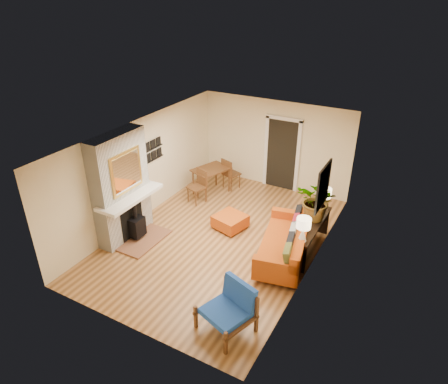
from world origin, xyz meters
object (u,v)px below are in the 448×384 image
at_px(ottoman, 230,221).
at_px(blue_chair, 231,305).
at_px(dining_table, 213,174).
at_px(sofa, 288,244).
at_px(houseplant, 318,200).
at_px(console_table, 312,229).
at_px(lamp_near, 303,227).
at_px(lamp_far, 325,196).

height_order(ottoman, blue_chair, blue_chair).
distance_m(blue_chair, dining_table, 5.08).
bearing_deg(sofa, houseplant, 63.20).
distance_m(blue_chair, console_table, 2.94).
distance_m(console_table, houseplant, 0.67).
relative_size(lamp_near, houseplant, 0.56).
relative_size(lamp_near, lamp_far, 1.00).
height_order(ottoman, lamp_near, lamp_near).
bearing_deg(console_table, blue_chair, -100.39).
relative_size(blue_chair, dining_table, 0.59).
relative_size(ottoman, lamp_near, 1.57).
bearing_deg(houseplant, lamp_far, 88.94).
relative_size(sofa, dining_table, 1.30).
xyz_separation_m(sofa, blue_chair, (-0.15, -2.37, 0.10)).
relative_size(dining_table, lamp_near, 3.31).
distance_m(blue_chair, lamp_far, 3.72).
height_order(ottoman, houseplant, houseplant).
relative_size(blue_chair, lamp_far, 1.97).
distance_m(dining_table, lamp_near, 3.98).
height_order(dining_table, lamp_near, lamp_near).
distance_m(ottoman, lamp_near, 2.33).
xyz_separation_m(blue_chair, lamp_near, (0.53, 2.14, 0.59)).
xyz_separation_m(sofa, dining_table, (-2.99, 1.85, 0.24)).
distance_m(lamp_far, houseplant, 0.56).
bearing_deg(sofa, blue_chair, -93.73).
xyz_separation_m(sofa, lamp_far, (0.37, 1.26, 0.68)).
height_order(console_table, lamp_far, lamp_far).
distance_m(blue_chair, houseplant, 3.22).
xyz_separation_m(sofa, console_table, (0.37, 0.51, 0.20)).
bearing_deg(console_table, houseplant, 92.77).
bearing_deg(sofa, console_table, 53.97).
xyz_separation_m(dining_table, lamp_far, (3.36, -0.58, 0.44)).
relative_size(dining_table, console_table, 0.97).
height_order(blue_chair, dining_table, dining_table).
height_order(sofa, blue_chair, blue_chair).
bearing_deg(houseplant, sofa, -116.80).
distance_m(lamp_near, lamp_far, 1.50).
relative_size(sofa, lamp_near, 4.32).
xyz_separation_m(sofa, ottoman, (-1.68, 0.46, -0.17)).
bearing_deg(lamp_far, ottoman, -158.61).
bearing_deg(ottoman, dining_table, 133.24).
height_order(sofa, ottoman, sofa).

